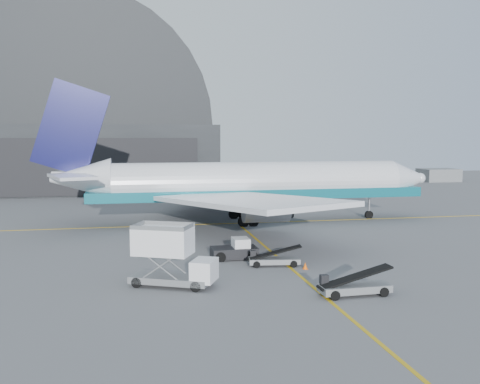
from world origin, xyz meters
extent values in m
plane|color=#565659|center=(0.00, 0.00, 0.00)|extent=(200.00, 200.00, 0.00)
cube|color=gold|center=(0.00, 20.00, 0.01)|extent=(80.00, 0.25, 0.02)
cube|color=gold|center=(0.00, -2.00, 0.01)|extent=(0.25, 40.00, 0.02)
cube|color=black|center=(-22.00, 65.00, 6.00)|extent=(50.00, 28.00, 12.00)
cube|color=black|center=(-22.00, 50.90, 5.00)|extent=(42.00, 0.40, 9.50)
cube|color=black|center=(38.00, 72.00, 0.00)|extent=(14.00, 8.00, 4.00)
cube|color=slate|center=(55.00, 68.00, 0.00)|extent=(8.00, 6.00, 2.80)
cylinder|color=white|center=(2.64, 20.66, 4.84)|extent=(33.52, 4.47, 4.47)
cone|color=white|center=(21.45, 20.66, 4.84)|extent=(4.10, 4.47, 4.47)
sphere|color=white|center=(23.31, 20.66, 4.84)|extent=(1.30, 1.30, 1.30)
cone|color=white|center=(-17.38, 20.66, 5.40)|extent=(6.52, 4.47, 4.47)
cube|color=black|center=(20.33, 20.66, 5.40)|extent=(2.42, 2.05, 0.65)
cube|color=#0C5A69|center=(2.64, 20.66, 3.40)|extent=(39.11, 4.52, 1.12)
cube|color=white|center=(-1.08, 9.48, 3.91)|extent=(17.17, 22.83, 1.36)
cube|color=white|center=(-1.08, 31.83, 3.91)|extent=(17.17, 22.83, 1.36)
cube|color=white|center=(-17.84, 16.47, 5.96)|extent=(5.70, 7.79, 0.33)
cube|color=white|center=(-17.84, 24.85, 5.96)|extent=(5.70, 7.79, 0.33)
cube|color=#070839|center=(-18.31, 20.66, 10.89)|extent=(8.63, 0.47, 10.73)
cylinder|color=gray|center=(1.71, 13.21, 2.42)|extent=(4.84, 2.51, 2.51)
cylinder|color=gray|center=(1.71, 28.11, 2.42)|extent=(4.84, 2.51, 2.51)
cylinder|color=#A5A5AA|center=(16.61, 20.66, 1.30)|extent=(0.26, 0.26, 2.61)
cylinder|color=black|center=(16.61, 20.66, 0.42)|extent=(1.02, 0.33, 1.02)
cylinder|color=black|center=(0.78, 17.68, 0.51)|extent=(1.21, 0.42, 1.21)
cylinder|color=black|center=(0.78, 23.64, 0.51)|extent=(1.21, 0.42, 1.21)
cube|color=slate|center=(-9.31, -4.65, 0.49)|extent=(5.79, 4.21, 0.45)
cube|color=silver|center=(-7.19, -5.62, 1.21)|extent=(2.17, 2.48, 1.44)
cube|color=black|center=(-6.58, -5.91, 1.44)|extent=(0.78, 1.58, 0.81)
cube|color=silver|center=(-9.80, -4.42, 3.05)|extent=(4.36, 3.62, 1.80)
cylinder|color=black|center=(-7.83, -6.37, 0.36)|extent=(0.76, 0.55, 0.72)
cylinder|color=black|center=(-7.04, -4.65, 0.36)|extent=(0.76, 0.55, 0.72)
cylinder|color=black|center=(-11.58, -4.64, 0.36)|extent=(0.76, 0.55, 0.72)
cylinder|color=black|center=(-10.79, -2.93, 0.36)|extent=(0.76, 0.55, 0.72)
cube|color=black|center=(-3.65, 2.54, 0.52)|extent=(3.79, 2.13, 0.84)
cube|color=silver|center=(-3.08, 2.55, 1.27)|extent=(1.34, 1.71, 0.84)
cylinder|color=black|center=(-2.32, 1.63, 0.37)|extent=(0.85, 0.34, 0.84)
cylinder|color=black|center=(-2.35, 3.50, 0.37)|extent=(0.85, 0.34, 0.84)
cylinder|color=black|center=(-4.94, 1.58, 0.37)|extent=(0.85, 0.34, 0.84)
cylinder|color=black|center=(-4.98, 3.45, 0.37)|extent=(0.85, 0.34, 0.84)
cube|color=slate|center=(-1.04, -0.52, 0.40)|extent=(4.09, 1.86, 0.40)
cube|color=black|center=(-1.04, -0.52, 1.03)|extent=(4.28, 1.45, 1.14)
cube|color=black|center=(-2.57, 0.19, 0.85)|extent=(0.49, 0.42, 0.54)
cylinder|color=black|center=(0.30, -1.33, 0.27)|extent=(0.56, 0.29, 0.54)
cylinder|color=black|center=(0.47, -0.09, 0.27)|extent=(0.56, 0.29, 0.54)
cylinder|color=black|center=(-2.54, -0.95, 0.27)|extent=(0.56, 0.29, 0.54)
cylinder|color=black|center=(-2.37, 0.30, 0.27)|extent=(0.56, 0.29, 0.54)
cube|color=slate|center=(1.99, -9.02, 0.46)|extent=(4.57, 1.68, 0.46)
cube|color=black|center=(1.99, -9.02, 1.18)|extent=(4.85, 1.18, 1.31)
cube|color=black|center=(0.12, -8.52, 0.98)|extent=(0.53, 0.43, 0.62)
cylinder|color=black|center=(3.66, -9.69, 0.31)|extent=(0.62, 0.28, 0.62)
cylinder|color=black|center=(3.61, -8.25, 0.31)|extent=(0.62, 0.28, 0.62)
cylinder|color=black|center=(0.37, -9.79, 0.31)|extent=(0.62, 0.28, 0.62)
cylinder|color=black|center=(0.32, -8.35, 0.31)|extent=(0.62, 0.28, 0.62)
cube|color=#FF5D08|center=(1.01, -1.99, 0.01)|extent=(0.36, 0.36, 0.03)
cone|color=#FF5D08|center=(1.01, -1.99, 0.26)|extent=(0.36, 0.36, 0.52)
camera|label=1|loc=(-11.58, -40.05, 10.08)|focal=40.00mm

